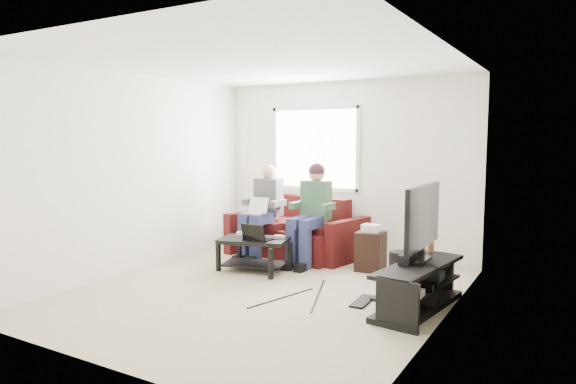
{
  "coord_description": "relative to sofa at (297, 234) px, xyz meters",
  "views": [
    {
      "loc": [
        3.13,
        -4.82,
        1.76
      ],
      "look_at": [
        -0.03,
        0.6,
        1.1
      ],
      "focal_mm": 32.0,
      "sensor_mm": 36.0,
      "label": 1
    }
  ],
  "objects": [
    {
      "name": "floor",
      "position": [
        0.57,
        -1.82,
        -0.32
      ],
      "size": [
        4.5,
        4.5,
        0.0
      ],
      "primitive_type": "plane",
      "color": "#BDAF93",
      "rests_on": "ground"
    },
    {
      "name": "ceiling",
      "position": [
        0.57,
        -1.82,
        2.28
      ],
      "size": [
        4.5,
        4.5,
        0.0
      ],
      "primitive_type": "plane",
      "rotation": [
        3.14,
        0.0,
        0.0
      ],
      "color": "white",
      "rests_on": "wall_back"
    },
    {
      "name": "wall_back",
      "position": [
        0.57,
        0.43,
        0.98
      ],
      "size": [
        4.5,
        0.0,
        4.5
      ],
      "primitive_type": "plane",
      "rotation": [
        1.57,
        0.0,
        0.0
      ],
      "color": "white",
      "rests_on": "floor"
    },
    {
      "name": "wall_front",
      "position": [
        0.57,
        -4.07,
        0.98
      ],
      "size": [
        4.5,
        0.0,
        4.5
      ],
      "primitive_type": "plane",
      "rotation": [
        -1.57,
        0.0,
        0.0
      ],
      "color": "white",
      "rests_on": "floor"
    },
    {
      "name": "wall_left",
      "position": [
        -1.43,
        -1.82,
        0.98
      ],
      "size": [
        0.0,
        4.5,
        4.5
      ],
      "primitive_type": "plane",
      "rotation": [
        1.57,
        0.0,
        1.57
      ],
      "color": "white",
      "rests_on": "floor"
    },
    {
      "name": "wall_right",
      "position": [
        2.57,
        -1.82,
        0.98
      ],
      "size": [
        0.0,
        4.5,
        4.5
      ],
      "primitive_type": "plane",
      "rotation": [
        1.57,
        0.0,
        -1.57
      ],
      "color": "white",
      "rests_on": "floor"
    },
    {
      "name": "window",
      "position": [
        0.07,
        0.41,
        1.28
      ],
      "size": [
        1.48,
        0.04,
        1.28
      ],
      "color": "white",
      "rests_on": "wall_back"
    },
    {
      "name": "sofa",
      "position": [
        0.0,
        0.0,
        0.0
      ],
      "size": [
        2.04,
        1.19,
        0.87
      ],
      "color": "#4A1312",
      "rests_on": "floor"
    },
    {
      "name": "person_left",
      "position": [
        -0.4,
        -0.33,
        0.43
      ],
      "size": [
        0.4,
        0.7,
        1.36
      ],
      "color": "navy",
      "rests_on": "sofa"
    },
    {
      "name": "person_right",
      "position": [
        0.4,
        -0.31,
        0.49
      ],
      "size": [
        0.4,
        0.71,
        1.41
      ],
      "color": "navy",
      "rests_on": "sofa"
    },
    {
      "name": "laptop_silver",
      "position": [
        -0.4,
        -0.53,
        0.41
      ],
      "size": [
        0.36,
        0.29,
        0.24
      ],
      "primitive_type": null,
      "rotation": [
        0.0,
        0.0,
        -0.24
      ],
      "color": "silver",
      "rests_on": "person_left"
    },
    {
      "name": "coffee_table",
      "position": [
        -0.05,
        -1.09,
        0.0
      ],
      "size": [
        0.99,
        0.76,
        0.44
      ],
      "color": "black",
      "rests_on": "floor"
    },
    {
      "name": "laptop_black",
      "position": [
        0.07,
        -1.17,
        0.24
      ],
      "size": [
        0.37,
        0.29,
        0.24
      ],
      "primitive_type": null,
      "rotation": [
        0.0,
        0.0,
        0.14
      ],
      "color": "black",
      "rests_on": "coffee_table"
    },
    {
      "name": "controller_a",
      "position": [
        -0.33,
        -0.97,
        0.14
      ],
      "size": [
        0.16,
        0.14,
        0.04
      ],
      "primitive_type": "cube",
      "rotation": [
        0.0,
        0.0,
        0.39
      ],
      "color": "silver",
      "rests_on": "coffee_table"
    },
    {
      "name": "controller_b",
      "position": [
        -0.15,
        -0.91,
        0.14
      ],
      "size": [
        0.16,
        0.13,
        0.04
      ],
      "primitive_type": "cube",
      "rotation": [
        0.0,
        0.0,
        0.37
      ],
      "color": "black",
      "rests_on": "coffee_table"
    },
    {
      "name": "controller_c",
      "position": [
        0.25,
        -0.94,
        0.14
      ],
      "size": [
        0.15,
        0.11,
        0.04
      ],
      "primitive_type": "cube",
      "rotation": [
        0.0,
        0.0,
        0.18
      ],
      "color": "gray",
      "rests_on": "coffee_table"
    },
    {
      "name": "tv_stand",
      "position": [
        2.27,
        -1.51,
        -0.11
      ],
      "size": [
        0.62,
        1.47,
        0.47
      ],
      "color": "black",
      "rests_on": "floor"
    },
    {
      "name": "tv",
      "position": [
        2.27,
        -1.41,
        0.61
      ],
      "size": [
        0.12,
        1.1,
        0.81
      ],
      "color": "black",
      "rests_on": "tv_stand"
    },
    {
      "name": "soundbar",
      "position": [
        2.15,
        -1.41,
        0.2
      ],
      "size": [
        0.12,
        0.5,
        0.1
      ],
      "primitive_type": "cube",
      "color": "black",
      "rests_on": "tv_stand"
    },
    {
      "name": "drink_cup",
      "position": [
        2.22,
        -0.88,
        0.21
      ],
      "size": [
        0.08,
        0.08,
        0.12
      ],
      "primitive_type": "cylinder",
      "color": "#A06945",
      "rests_on": "tv_stand"
    },
    {
      "name": "console_white",
      "position": [
        2.27,
        -1.91,
        -0.04
      ],
      "size": [
        0.3,
        0.22,
        0.06
      ],
      "primitive_type": "cube",
      "color": "silver",
      "rests_on": "tv_stand"
    },
    {
      "name": "console_grey",
      "position": [
        2.27,
        -1.21,
        -0.03
      ],
      "size": [
        0.34,
        0.26,
        0.08
      ],
      "primitive_type": "cube",
      "color": "gray",
      "rests_on": "tv_stand"
    },
    {
      "name": "console_black",
      "position": [
        2.27,
        -1.56,
        -0.04
      ],
      "size": [
        0.38,
        0.3,
        0.07
      ],
      "primitive_type": "cube",
      "color": "black",
      "rests_on": "tv_stand"
    },
    {
      "name": "subwoofer",
      "position": [
        1.95,
        -1.18,
        -0.07
      ],
      "size": [
        0.22,
        0.22,
        0.5
      ],
      "primitive_type": "cylinder",
      "color": "black",
      "rests_on": "floor"
    },
    {
      "name": "keyboard_floor",
      "position": [
        1.7,
        -1.61,
        -0.31
      ],
      "size": [
        0.17,
        0.45,
        0.02
      ],
      "primitive_type": "cube",
      "rotation": [
        0.0,
        0.0,
        0.05
      ],
      "color": "black",
      "rests_on": "floor"
    },
    {
      "name": "end_table",
      "position": [
        1.28,
        -0.29,
        -0.04
      ],
      "size": [
        0.35,
        0.35,
        0.62
      ],
      "color": "black",
      "rests_on": "floor"
    }
  ]
}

